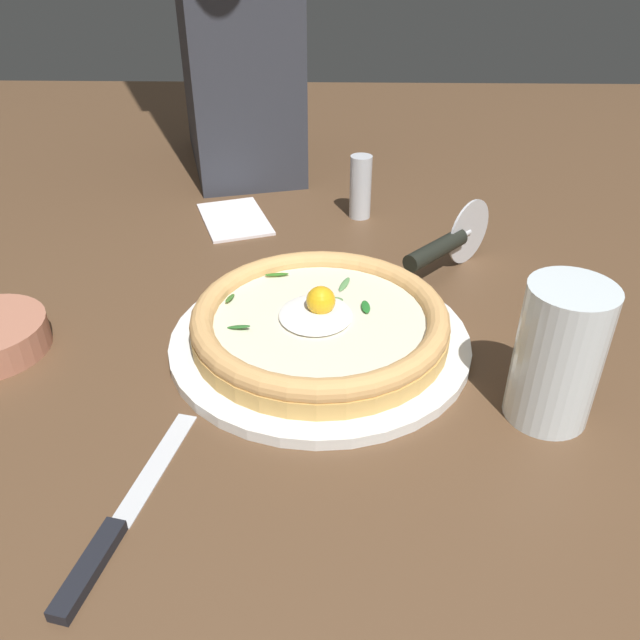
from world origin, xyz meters
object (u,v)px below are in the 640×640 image
object	(u,v)px
pizza	(320,321)
pepper_shaker	(360,187)
table_knife	(113,532)
drinking_glass	(556,363)
folded_napkin	(234,218)
pizza_cutter	(447,244)

from	to	relation	value
pizza	pepper_shaker	size ratio (longest dim) A/B	2.88
table_knife	drinking_glass	bearing A→B (deg)	112.14
pizza	table_knife	size ratio (longest dim) A/B	1.29
pepper_shaker	table_knife	bearing A→B (deg)	-18.80
pizza	folded_napkin	world-z (taller)	pizza
table_knife	folded_napkin	distance (m)	0.57
table_knife	pepper_shaker	bearing A→B (deg)	161.20
folded_napkin	pepper_shaker	bearing A→B (deg)	95.66
pizza_cutter	pepper_shaker	bearing A→B (deg)	-150.16
pizza_cutter	drinking_glass	size ratio (longest dim) A/B	0.97
folded_napkin	pepper_shaker	world-z (taller)	pepper_shaker
drinking_glass	pepper_shaker	size ratio (longest dim) A/B	1.44
pizza_cutter	folded_napkin	bearing A→B (deg)	-118.82
pizza	folded_napkin	bearing A→B (deg)	-157.03
drinking_glass	pizza_cutter	bearing A→B (deg)	-167.95
table_knife	pepper_shaker	world-z (taller)	pepper_shaker
pizza_cutter	drinking_glass	xyz separation A→B (m)	(0.26, 0.06, 0.01)
pizza_cutter	drinking_glass	bearing A→B (deg)	12.05
pizza	table_knife	world-z (taller)	pizza
pizza	folded_napkin	distance (m)	0.35
folded_napkin	pepper_shaker	xyz separation A→B (m)	(-0.02, 0.19, 0.04)
drinking_glass	pepper_shaker	world-z (taller)	drinking_glass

